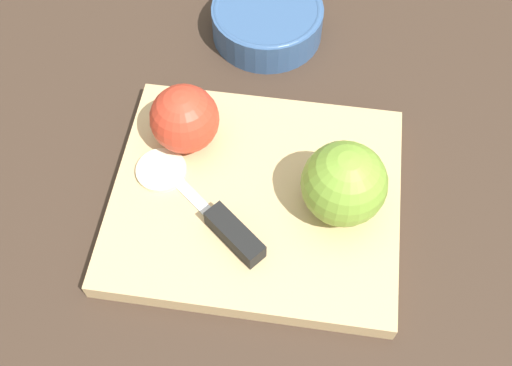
{
  "coord_description": "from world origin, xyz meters",
  "views": [
    {
      "loc": [
        -0.01,
        0.33,
        0.58
      ],
      "look_at": [
        0.0,
        0.0,
        0.04
      ],
      "focal_mm": 42.0,
      "sensor_mm": 36.0,
      "label": 1
    }
  ],
  "objects": [
    {
      "name": "bowl",
      "position": [
        -0.01,
        -0.26,
        0.03
      ],
      "size": [
        0.15,
        0.15,
        0.05
      ],
      "color": "#33517F",
      "rests_on": "ground_plane"
    },
    {
      "name": "apple_half_left",
      "position": [
        -0.09,
        0.01,
        0.07
      ],
      "size": [
        0.09,
        0.09,
        0.09
      ],
      "rotation": [
        0.0,
        0.0,
        5.91
      ],
      "color": "olive",
      "rests_on": "cutting_board"
    },
    {
      "name": "apple_half_right",
      "position": [
        0.08,
        -0.07,
        0.06
      ],
      "size": [
        0.08,
        0.08,
        0.08
      ],
      "rotation": [
        0.0,
        0.0,
        5.68
      ],
      "color": "red",
      "rests_on": "cutting_board"
    },
    {
      "name": "apple_slice",
      "position": [
        0.1,
        -0.03,
        0.03
      ],
      "size": [
        0.06,
        0.06,
        0.01
      ],
      "color": "beige",
      "rests_on": "cutting_board"
    },
    {
      "name": "cutting_board",
      "position": [
        0.0,
        0.0,
        0.01
      ],
      "size": [
        0.34,
        0.3,
        0.02
      ],
      "color": "tan",
      "rests_on": "ground_plane"
    },
    {
      "name": "knife",
      "position": [
        0.03,
        0.05,
        0.03
      ],
      "size": [
        0.12,
        0.13,
        0.02
      ],
      "rotation": [
        0.0,
        0.0,
        -0.82
      ],
      "color": "silver",
      "rests_on": "cutting_board"
    },
    {
      "name": "ground_plane",
      "position": [
        0.0,
        0.0,
        0.0
      ],
      "size": [
        4.0,
        4.0,
        0.0
      ],
      "primitive_type": "plane",
      "color": "#38281E"
    }
  ]
}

